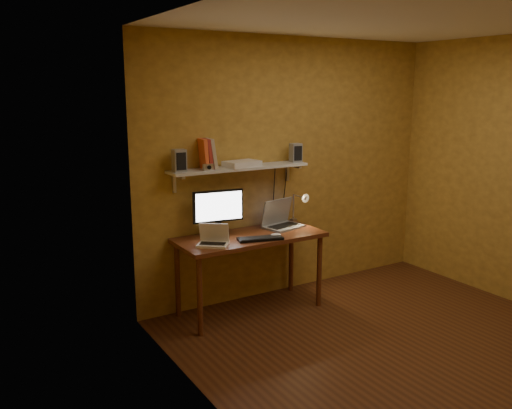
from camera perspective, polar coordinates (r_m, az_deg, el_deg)
room at (r=4.38m, az=15.75°, el=1.19°), size 3.44×3.24×2.64m
desk at (r=5.09m, az=-0.63°, el=-4.19°), size 1.40×0.60×0.75m
wall_shelf at (r=5.10m, az=-1.76°, el=3.84°), size 1.40×0.25×0.21m
monitor at (r=4.99m, az=-4.00°, el=-0.64°), size 0.48×0.23×0.43m
laptop at (r=5.36m, az=2.60°, el=-1.61°), size 0.42×0.34×0.28m
netbook at (r=4.76m, az=-4.51°, el=-3.64°), size 0.32×0.31×0.19m
keyboard at (r=4.92m, az=0.46°, el=-3.62°), size 0.43×0.24×0.02m
mouse at (r=5.01m, az=2.08°, el=-3.24°), size 0.12×0.09×0.04m
desk_lamp at (r=5.47m, az=4.66°, el=0.11°), size 0.09×0.23×0.38m
speaker_left at (r=4.82m, az=-8.08°, el=4.60°), size 0.12×0.12×0.20m
speaker_right at (r=5.42m, az=4.20°, el=5.46°), size 0.12×0.12×0.18m
books at (r=4.96m, az=-5.14°, el=5.34°), size 0.16×0.19×0.28m
shelf_camera at (r=4.87m, az=-5.05°, el=3.94°), size 0.10×0.04×0.06m
router at (r=5.09m, az=-1.49°, el=4.31°), size 0.35×0.25×0.05m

